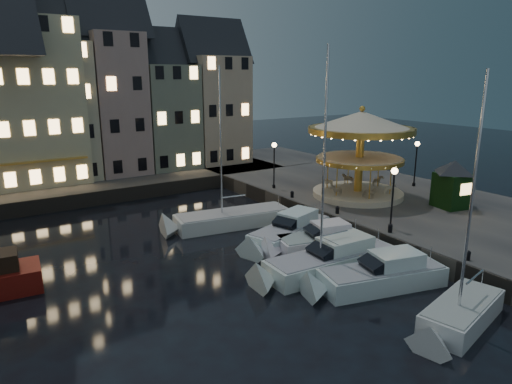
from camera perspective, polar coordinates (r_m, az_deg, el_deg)
ground at (r=27.00m, az=7.67°, el=-10.48°), size 160.00×160.00×0.00m
quay_east at (r=40.27m, az=17.30°, el=-1.57°), size 16.00×56.00×1.30m
quay_north at (r=48.27m, az=-22.52°, el=0.58°), size 44.00×12.00×1.30m
quaywall_e at (r=34.67m, az=8.78°, el=-3.64°), size 0.15×44.00×1.30m
quaywall_n at (r=42.98m, az=-18.34°, el=-0.66°), size 48.00×0.15×1.30m
streetlamp_b at (r=31.27m, az=16.77°, el=0.32°), size 0.44×0.44×4.17m
streetlamp_c at (r=41.01m, az=2.28°, el=4.20°), size 0.44×0.44×4.17m
streetlamp_d at (r=44.21m, az=19.39°, el=4.14°), size 0.44×0.44×4.17m
bollard_a at (r=28.19m, az=24.96°, el=-7.14°), size 0.30×0.30×0.57m
bollard_b at (r=31.17m, az=16.43°, el=-4.32°), size 0.30×0.30×0.57m
bollard_c at (r=34.43m, az=10.14°, el=-2.17°), size 0.30×0.30×0.57m
bollard_d at (r=38.44m, az=4.54°, el=-0.23°), size 0.30×0.30×0.57m
townhouse_nc at (r=49.11m, az=-23.91°, el=10.29°), size 6.82×8.00×14.80m
townhouse_nd at (r=50.37m, az=-17.41°, el=11.51°), size 5.50×8.00×15.80m
townhouse_ne at (r=52.23m, az=-11.46°, el=10.30°), size 6.16×8.00×12.80m
townhouse_nf at (r=54.74m, az=-5.50°, el=11.22°), size 6.82×8.00×13.80m
motorboat_a at (r=23.53m, az=23.85°, el=-14.19°), size 6.53×3.35×10.74m
motorboat_b at (r=26.05m, az=14.72°, el=-10.27°), size 8.06×4.10×2.15m
motorboat_c at (r=27.39m, az=8.76°, el=-8.59°), size 9.40×2.86×12.47m
motorboat_d at (r=30.23m, az=7.36°, el=-6.37°), size 6.89×3.63×2.15m
motorboat_e at (r=31.89m, az=3.94°, el=-5.14°), size 8.16×4.64×2.15m
motorboat_f at (r=35.01m, az=-3.81°, el=-3.53°), size 9.94×3.94×13.14m
carousel at (r=38.78m, az=12.96°, el=6.65°), size 8.66×8.66×7.58m
ticket_kiosk at (r=38.13m, az=23.48°, el=1.86°), size 3.57×3.57×4.18m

